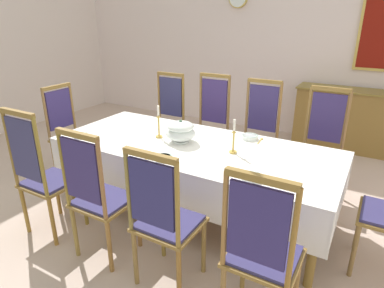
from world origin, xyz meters
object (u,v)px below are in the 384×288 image
at_px(chair_south_d, 261,250).
at_px(bowl_far_left, 81,135).
at_px(chair_north_d, 321,145).
at_px(spoon_secondary, 261,140).
at_px(chair_south_c, 164,218).
at_px(chair_north_c, 258,133).
at_px(chair_head_west, 69,131).
at_px(bowl_far_right, 252,177).
at_px(candlestick_west, 159,125).
at_px(chair_south_b, 97,194).
at_px(dining_table, 194,152).
at_px(bowl_near_right, 250,137).
at_px(bowl_near_left, 163,157).
at_px(sideboard, 345,119).
at_px(chair_south_a, 42,173).
at_px(chair_north_b, 210,125).
at_px(candlestick_east, 234,140).
at_px(soup_tureen, 181,131).
at_px(spoon_primary, 156,155).
at_px(chair_north_a, 166,118).

distance_m(chair_south_d, bowl_far_left, 2.21).
xyz_separation_m(chair_north_d, spoon_secondary, (-0.50, -0.53, 0.14)).
bearing_deg(chair_south_c, chair_north_c, 90.00).
relative_size(chair_head_west, bowl_far_right, 7.13).
relative_size(chair_head_west, candlestick_west, 3.39).
bearing_deg(chair_south_b, chair_south_c, 0.13).
relative_size(chair_head_west, bowl_far_left, 8.01).
distance_m(dining_table, chair_head_west, 1.76).
distance_m(candlestick_west, bowl_near_right, 0.92).
bearing_deg(bowl_near_left, chair_south_d, -26.51).
bearing_deg(sideboard, chair_south_a, 60.45).
bearing_deg(chair_north_b, candlestick_east, 126.91).
bearing_deg(dining_table, bowl_near_left, -97.51).
relative_size(soup_tureen, spoon_primary, 1.63).
xyz_separation_m(chair_south_a, spoon_primary, (0.82, 0.57, 0.14)).
distance_m(dining_table, chair_south_d, 1.41).
xyz_separation_m(chair_south_a, candlestick_east, (1.38, 0.97, 0.26)).
bearing_deg(dining_table, bowl_near_right, 45.62).
relative_size(bowl_near_left, sideboard, 0.11).
relative_size(chair_north_c, candlestick_east, 3.88).
bearing_deg(chair_south_d, bowl_near_left, 153.49).
distance_m(chair_south_a, chair_south_d, 1.99).
bearing_deg(chair_head_west, sideboard, 133.17).
bearing_deg(chair_north_b, chair_north_a, 0.20).
distance_m(chair_north_b, bowl_far_left, 1.58).
xyz_separation_m(chair_south_d, candlestick_west, (-1.42, 0.97, 0.29)).
xyz_separation_m(chair_north_c, chair_south_d, (0.71, -1.94, -0.03)).
bearing_deg(chair_south_d, dining_table, 136.41).
distance_m(candlestick_east, spoon_primary, 0.71).
bearing_deg(sideboard, chair_head_west, 43.17).
xyz_separation_m(chair_south_a, chair_head_west, (-0.78, 0.97, -0.03)).
distance_m(chair_north_c, spoon_secondary, 0.59).
bearing_deg(chair_south_b, bowl_near_right, 62.15).
bearing_deg(chair_south_d, chair_south_a, -179.89).
bearing_deg(bowl_far_right, chair_head_west, 170.75).
distance_m(chair_south_b, chair_north_d, 2.36).
xyz_separation_m(dining_table, soup_tureen, (-0.15, 0.00, 0.18)).
bearing_deg(bowl_near_left, chair_north_a, 123.28).
xyz_separation_m(dining_table, chair_south_c, (0.31, -0.97, -0.09)).
relative_size(chair_south_c, chair_head_west, 0.99).
xyz_separation_m(chair_south_d, chair_north_d, (0.00, 1.94, 0.02)).
bearing_deg(sideboard, bowl_far_left, 54.23).
bearing_deg(candlestick_east, chair_south_b, -127.06).
relative_size(candlestick_east, spoon_secondary, 1.77).
bearing_deg(sideboard, candlestick_west, 60.79).
relative_size(chair_north_b, chair_head_west, 1.09).
relative_size(chair_south_a, candlestick_west, 3.63).
height_order(chair_south_a, candlestick_west, chair_south_a).
distance_m(dining_table, candlestick_west, 0.45).
height_order(candlestick_east, bowl_near_left, candlestick_east).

